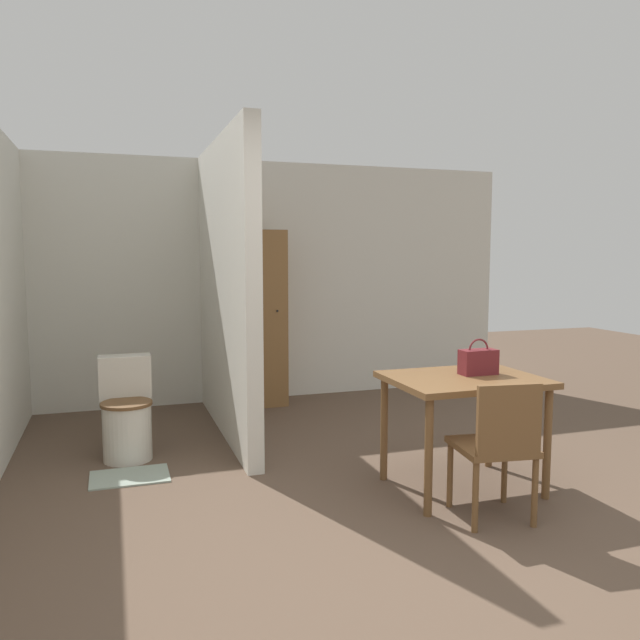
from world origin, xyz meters
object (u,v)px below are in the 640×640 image
wooden_cabinet (258,318)px  handbag (478,361)px  toilet (127,414)px  wooden_chair (497,444)px  dining_table (464,391)px

wooden_cabinet → handbag: bearing=-72.0°
toilet → handbag: (2.20, -1.34, 0.51)m
toilet → wooden_cabinet: bearing=45.2°
toilet → handbag: size_ratio=3.08×
wooden_chair → handbag: bearing=76.5°
toilet → wooden_cabinet: 1.98m
wooden_chair → toilet: wooden_chair is taller
wooden_cabinet → wooden_chair: bearing=-78.4°
dining_table → wooden_cabinet: wooden_cabinet is taller
dining_table → handbag: (0.13, 0.04, 0.18)m
dining_table → wooden_chair: (-0.08, -0.51, -0.20)m
dining_table → toilet: size_ratio=1.26×
dining_table → handbag: size_ratio=3.90×
toilet → wooden_cabinet: wooden_cabinet is taller
wooden_chair → wooden_cabinet: size_ratio=0.47×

